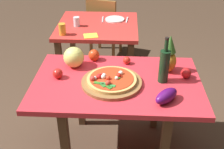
# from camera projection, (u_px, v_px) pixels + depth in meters

# --- Properties ---
(display_table) EXTENTS (1.27, 0.81, 0.74)m
(display_table) POSITION_uv_depth(u_px,v_px,m) (117.00, 91.00, 2.19)
(display_table) COLOR #523722
(display_table) RESTS_ON ground_plane
(background_table) EXTENTS (0.89, 0.85, 0.74)m
(background_table) POSITION_uv_depth(u_px,v_px,m) (98.00, 34.00, 3.20)
(background_table) COLOR #523722
(background_table) RESTS_ON ground_plane
(dining_chair) EXTENTS (0.49, 0.49, 0.85)m
(dining_chair) POSITION_uv_depth(u_px,v_px,m) (104.00, 25.00, 3.83)
(dining_chair) COLOR brown
(dining_chair) RESTS_ON ground_plane
(pizza_board) EXTENTS (0.45, 0.45, 0.02)m
(pizza_board) POSITION_uv_depth(u_px,v_px,m) (112.00, 82.00, 2.10)
(pizza_board) COLOR brown
(pizza_board) RESTS_ON display_table
(pizza) EXTENTS (0.37, 0.37, 0.06)m
(pizza) POSITION_uv_depth(u_px,v_px,m) (111.00, 79.00, 2.08)
(pizza) COLOR tan
(pizza) RESTS_ON pizza_board
(wine_bottle) EXTENTS (0.08, 0.08, 0.36)m
(wine_bottle) POSITION_uv_depth(u_px,v_px,m) (164.00, 65.00, 2.07)
(wine_bottle) COLOR black
(wine_bottle) RESTS_ON display_table
(pineapple_left) EXTENTS (0.13, 0.13, 0.31)m
(pineapple_left) POSITION_uv_depth(u_px,v_px,m) (169.00, 56.00, 2.20)
(pineapple_left) COLOR #BE8522
(pineapple_left) RESTS_ON display_table
(melon) EXTENTS (0.17, 0.17, 0.17)m
(melon) POSITION_uv_depth(u_px,v_px,m) (74.00, 57.00, 2.29)
(melon) COLOR #DDDB6D
(melon) RESTS_ON display_table
(bell_pepper) EXTENTS (0.09, 0.09, 0.10)m
(bell_pepper) POSITION_uv_depth(u_px,v_px,m) (94.00, 55.00, 2.40)
(bell_pepper) COLOR red
(bell_pepper) RESTS_ON display_table
(eggplant) EXTENTS (0.20, 0.21, 0.09)m
(eggplant) POSITION_uv_depth(u_px,v_px,m) (166.00, 96.00, 1.89)
(eggplant) COLOR #4C0E58
(eggplant) RESTS_ON display_table
(tomato_at_corner) EXTENTS (0.08, 0.08, 0.08)m
(tomato_at_corner) POSITION_uv_depth(u_px,v_px,m) (186.00, 73.00, 2.16)
(tomato_at_corner) COLOR red
(tomato_at_corner) RESTS_ON display_table
(tomato_by_bottle) EXTENTS (0.08, 0.08, 0.08)m
(tomato_by_bottle) POSITION_uv_depth(u_px,v_px,m) (58.00, 74.00, 2.16)
(tomato_by_bottle) COLOR red
(tomato_by_bottle) RESTS_ON display_table
(tomato_near_board) EXTENTS (0.06, 0.06, 0.06)m
(tomato_near_board) POSITION_uv_depth(u_px,v_px,m) (127.00, 60.00, 2.35)
(tomato_near_board) COLOR red
(tomato_near_board) RESTS_ON display_table
(drinking_glass_juice) EXTENTS (0.07, 0.07, 0.12)m
(drinking_glass_juice) POSITION_uv_depth(u_px,v_px,m) (62.00, 29.00, 2.86)
(drinking_glass_juice) COLOR orange
(drinking_glass_juice) RESTS_ON background_table
(drinking_glass_water) EXTENTS (0.07, 0.07, 0.10)m
(drinking_glass_water) POSITION_uv_depth(u_px,v_px,m) (77.00, 22.00, 3.07)
(drinking_glass_water) COLOR silver
(drinking_glass_water) RESTS_ON background_table
(dinner_plate) EXTENTS (0.22, 0.22, 0.02)m
(dinner_plate) POSITION_uv_depth(u_px,v_px,m) (115.00, 19.00, 3.25)
(dinner_plate) COLOR white
(dinner_plate) RESTS_ON background_table
(fork_utensil) EXTENTS (0.03, 0.18, 0.01)m
(fork_utensil) POSITION_uv_depth(u_px,v_px,m) (103.00, 19.00, 3.26)
(fork_utensil) COLOR silver
(fork_utensil) RESTS_ON background_table
(knife_utensil) EXTENTS (0.03, 0.18, 0.01)m
(knife_utensil) POSITION_uv_depth(u_px,v_px,m) (127.00, 20.00, 3.25)
(knife_utensil) COLOR silver
(knife_utensil) RESTS_ON background_table
(napkin_folded) EXTENTS (0.16, 0.15, 0.01)m
(napkin_folded) POSITION_uv_depth(u_px,v_px,m) (91.00, 36.00, 2.86)
(napkin_folded) COLOR yellow
(napkin_folded) RESTS_ON background_table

